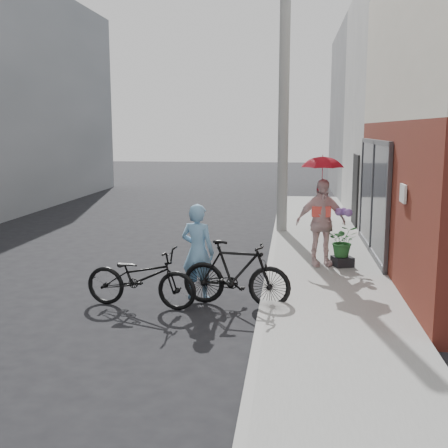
% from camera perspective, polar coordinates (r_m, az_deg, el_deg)
% --- Properties ---
extents(ground, '(80.00, 80.00, 0.00)m').
position_cam_1_polar(ground, '(9.71, -1.40, -7.48)').
color(ground, black).
rests_on(ground, ground).
extents(sidewalk, '(2.20, 24.00, 0.12)m').
position_cam_1_polar(sidewalk, '(11.56, 10.45, -4.55)').
color(sidewalk, gray).
rests_on(sidewalk, ground).
extents(curb, '(0.12, 24.00, 0.12)m').
position_cam_1_polar(curb, '(11.54, 4.68, -4.44)').
color(curb, '#9E9E99').
rests_on(curb, ground).
extents(east_building_far, '(8.00, 8.00, 7.00)m').
position_cam_1_polar(east_building_far, '(25.87, 20.32, 10.46)').
color(east_building_far, slate).
rests_on(east_building_far, ground).
extents(utility_pole, '(0.28, 0.28, 7.00)m').
position_cam_1_polar(utility_pole, '(15.20, 6.09, 11.99)').
color(utility_pole, '#9E9E99').
rests_on(utility_pole, ground).
extents(officer, '(0.69, 0.56, 1.63)m').
position_cam_1_polar(officer, '(9.45, -2.68, -2.85)').
color(officer, '#73A6CC').
rests_on(officer, ground).
extents(bike_left, '(1.94, 0.88, 0.98)m').
position_cam_1_polar(bike_left, '(9.19, -8.44, -5.40)').
color(bike_left, black).
rests_on(bike_left, ground).
extents(bike_right, '(1.85, 0.73, 1.08)m').
position_cam_1_polar(bike_right, '(9.15, 1.26, -5.04)').
color(bike_right, black).
rests_on(bike_right, ground).
extents(kimono_woman, '(1.11, 0.69, 1.76)m').
position_cam_1_polar(kimono_woman, '(11.46, 9.81, 0.15)').
color(kimono_woman, beige).
rests_on(kimono_woman, sidewalk).
extents(parasol, '(0.83, 0.83, 0.73)m').
position_cam_1_polar(parasol, '(11.33, 9.99, 6.37)').
color(parasol, red).
rests_on(parasol, kimono_woman).
extents(planter, '(0.48, 0.48, 0.19)m').
position_cam_1_polar(planter, '(11.61, 11.93, -3.73)').
color(planter, black).
rests_on(planter, sidewalk).
extents(potted_plant, '(0.58, 0.51, 0.65)m').
position_cam_1_polar(potted_plant, '(11.52, 12.01, -1.69)').
color(potted_plant, '#265F2A').
rests_on(potted_plant, planter).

